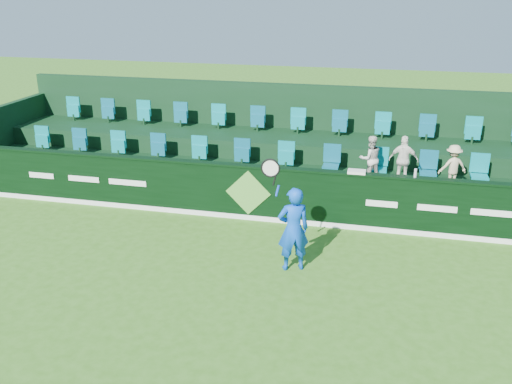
% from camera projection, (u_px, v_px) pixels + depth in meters
% --- Properties ---
extents(ground, '(60.00, 60.00, 0.00)m').
position_uv_depth(ground, '(195.00, 303.00, 10.19)').
color(ground, '#336518').
rests_on(ground, ground).
extents(sponsor_hoarding, '(16.00, 0.25, 1.35)m').
position_uv_depth(sponsor_hoarding, '(249.00, 192.00, 13.60)').
color(sponsor_hoarding, black).
rests_on(sponsor_hoarding, ground).
extents(stand_tier_front, '(16.00, 2.00, 0.80)m').
position_uv_depth(stand_tier_front, '(260.00, 188.00, 14.70)').
color(stand_tier_front, black).
rests_on(stand_tier_front, ground).
extents(stand_tier_back, '(16.00, 1.80, 1.30)m').
position_uv_depth(stand_tier_back, '(275.00, 157.00, 16.34)').
color(stand_tier_back, black).
rests_on(stand_tier_back, ground).
extents(stand_rear, '(16.00, 4.10, 2.60)m').
position_uv_depth(stand_rear, '(278.00, 134.00, 16.55)').
color(stand_rear, black).
rests_on(stand_rear, ground).
extents(seat_row_front, '(13.50, 0.50, 0.60)m').
position_uv_depth(seat_row_front, '(263.00, 157.00, 14.82)').
color(seat_row_front, '#077C81').
rests_on(seat_row_front, stand_tier_front).
extents(seat_row_back, '(13.50, 0.50, 0.60)m').
position_uv_depth(seat_row_back, '(277.00, 123.00, 16.29)').
color(seat_row_back, '#077C81').
rests_on(seat_row_back, stand_tier_back).
extents(tennis_player, '(1.04, 0.62, 2.34)m').
position_uv_depth(tennis_player, '(293.00, 228.00, 11.12)').
color(tennis_player, blue).
rests_on(tennis_player, ground).
extents(spectator_left, '(0.68, 0.62, 1.14)m').
position_uv_depth(spectator_left, '(370.00, 159.00, 13.78)').
color(spectator_left, beige).
rests_on(spectator_left, stand_tier_front).
extents(spectator_middle, '(0.71, 0.32, 1.18)m').
position_uv_depth(spectator_middle, '(404.00, 160.00, 13.61)').
color(spectator_middle, white).
rests_on(spectator_middle, stand_tier_front).
extents(spectator_right, '(0.76, 0.58, 1.04)m').
position_uv_depth(spectator_right, '(453.00, 166.00, 13.39)').
color(spectator_right, '#C6B88B').
rests_on(spectator_right, stand_tier_front).
extents(towel, '(0.40, 0.26, 0.06)m').
position_uv_depth(towel, '(357.00, 172.00, 12.81)').
color(towel, white).
rests_on(towel, sponsor_hoarding).
extents(drinks_bottle, '(0.06, 0.06, 0.19)m').
position_uv_depth(drinks_bottle, '(415.00, 173.00, 12.51)').
color(drinks_bottle, silver).
rests_on(drinks_bottle, sponsor_hoarding).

